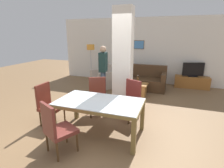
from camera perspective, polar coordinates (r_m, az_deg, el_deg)
name	(u,v)px	position (r m, az deg, el deg)	size (l,w,h in m)	color
ground_plane	(100,133)	(3.88, -3.97, -15.57)	(18.00, 18.00, 0.00)	brown
back_wall	(141,51)	(7.66, 9.39, 10.68)	(7.20, 0.09, 2.70)	white
divider_pillar	(123,61)	(4.67, 3.56, 7.59)	(0.49, 0.34, 2.70)	white
dining_table	(99,107)	(3.61, -4.15, -7.61)	(1.74, 0.97, 0.72)	olive
dining_chair_far_left	(98,95)	(4.54, -4.70, -3.63)	(0.62, 0.62, 0.96)	brown
dining_chair_head_left	(48,103)	(4.27, -20.04, -5.88)	(0.46, 0.46, 0.96)	maroon
dining_chair_far_right	(130,99)	(4.31, 5.92, -4.77)	(0.61, 0.61, 0.96)	maroon
dining_chair_near_left	(56,127)	(3.19, -17.74, -13.34)	(0.62, 0.62, 0.96)	brown
sofa	(143,81)	(6.81, 10.03, 1.03)	(1.70, 0.85, 0.88)	#49311D
armchair	(105,79)	(6.93, -2.18, 1.54)	(1.19, 1.19, 0.88)	#B8A99B
coffee_table	(136,90)	(5.93, 7.71, -1.85)	(0.76, 0.50, 0.44)	#A06832
bottle	(138,80)	(5.92, 8.42, 1.29)	(0.08, 0.08, 0.27)	#4C2D14
tv_stand	(192,82)	(7.49, 24.57, 0.57)	(1.26, 0.40, 0.45)	#9F6129
tv_screen	(193,70)	(7.39, 25.00, 4.21)	(0.79, 0.33, 0.54)	black
floor_lamp	(91,51)	(7.61, -6.97, 10.77)	(0.33, 0.33, 1.61)	#B7B7BC
standing_person	(103,67)	(5.96, -2.89, 5.58)	(0.26, 0.40, 1.66)	#32435B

